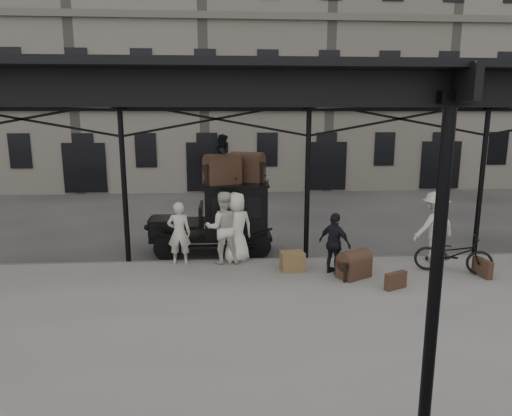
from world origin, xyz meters
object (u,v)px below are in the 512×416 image
at_px(bicycle, 453,254).
at_px(steamer_trunk_roof_near, 222,171).
at_px(porter_left, 179,233).
at_px(taxi, 225,214).
at_px(porter_official, 335,244).
at_px(steamer_trunk_platform, 354,266).

xyz_separation_m(bicycle, steamer_trunk_roof_near, (-5.93, 2.36, 1.90)).
relative_size(porter_left, bicycle, 0.91).
xyz_separation_m(taxi, porter_left, (-1.26, -1.40, -0.19)).
distance_m(porter_official, steamer_trunk_roof_near, 3.95).
bearing_deg(porter_left, taxi, -131.31).
bearing_deg(steamer_trunk_platform, porter_left, 132.28).
bearing_deg(taxi, porter_official, -41.78).
distance_m(porter_left, porter_official, 4.17).
relative_size(taxi, porter_left, 2.11).
xyz_separation_m(taxi, steamer_trunk_roof_near, (-0.08, -0.25, 1.34)).
height_order(bicycle, steamer_trunk_platform, bicycle).
bearing_deg(porter_official, porter_left, 33.31).
xyz_separation_m(porter_left, porter_official, (4.03, -1.07, -0.07)).
bearing_deg(steamer_trunk_platform, steamer_trunk_roof_near, 111.77).
bearing_deg(porter_left, steamer_trunk_platform, 163.43).
height_order(taxi, bicycle, taxi).
distance_m(steamer_trunk_roof_near, steamer_trunk_platform, 4.65).
bearing_deg(taxi, porter_left, -131.88).
distance_m(taxi, porter_official, 3.72).
relative_size(porter_official, steamer_trunk_roof_near, 1.60).
height_order(taxi, porter_left, taxi).
relative_size(porter_left, steamer_trunk_platform, 2.15).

